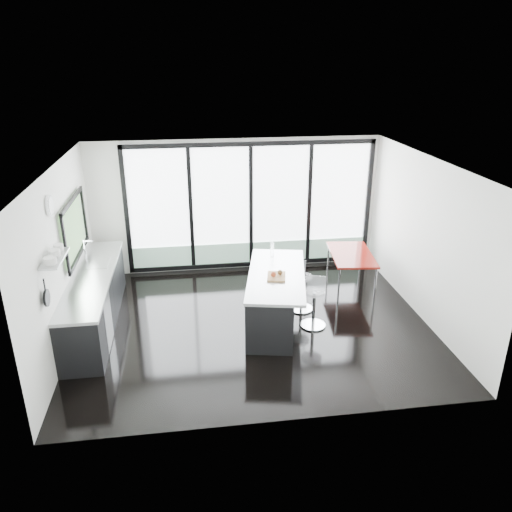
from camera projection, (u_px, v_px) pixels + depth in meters
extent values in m
cube|color=black|center=(253.00, 324.00, 8.68)|extent=(6.00, 5.00, 0.00)
cube|color=white|center=(252.00, 164.00, 7.62)|extent=(6.00, 5.00, 0.00)
cube|color=silver|center=(236.00, 206.00, 10.44)|extent=(6.00, 0.00, 2.80)
cube|color=white|center=(251.00, 206.00, 10.45)|extent=(5.00, 0.02, 2.50)
cube|color=slate|center=(251.00, 252.00, 10.80)|extent=(5.00, 0.02, 0.44)
cube|color=black|center=(191.00, 209.00, 10.25)|extent=(0.08, 0.04, 2.50)
cube|color=black|center=(251.00, 206.00, 10.41)|extent=(0.08, 0.04, 2.50)
cube|color=black|center=(309.00, 204.00, 10.58)|extent=(0.08, 0.04, 2.50)
cube|color=silver|center=(281.00, 326.00, 5.86)|extent=(6.00, 0.00, 2.80)
cube|color=silver|center=(62.00, 259.00, 7.75)|extent=(0.00, 5.00, 2.80)
cube|color=#4F7447|center=(73.00, 228.00, 8.51)|extent=(0.02, 1.60, 0.90)
cube|color=#AAADAF|center=(54.00, 258.00, 6.86)|extent=(0.25, 0.80, 0.03)
cylinder|color=white|center=(50.00, 206.00, 7.12)|extent=(0.04, 0.30, 0.30)
cylinder|color=black|center=(47.00, 298.00, 6.63)|extent=(0.03, 0.24, 0.24)
cube|color=silver|center=(426.00, 240.00, 8.54)|extent=(0.00, 5.00, 2.80)
cube|color=black|center=(95.00, 301.00, 8.53)|extent=(0.65, 3.20, 0.87)
cube|color=#AAADAF|center=(91.00, 277.00, 8.35)|extent=(0.69, 3.24, 0.05)
cube|color=#AAADAF|center=(96.00, 265.00, 8.81)|extent=(0.45, 0.48, 0.06)
cylinder|color=silver|center=(85.00, 253.00, 8.70)|extent=(0.02, 0.02, 0.44)
cube|color=#AAADAF|center=(108.00, 322.00, 7.89)|extent=(0.03, 0.60, 0.80)
cube|color=black|center=(272.00, 299.00, 8.61)|extent=(1.17, 2.28, 0.86)
cube|color=#AAADAF|center=(277.00, 275.00, 8.44)|extent=(1.37, 2.38, 0.05)
cube|color=#A2794B|center=(276.00, 277.00, 8.28)|extent=(0.37, 0.45, 0.03)
sphere|color=#993317|center=(273.00, 274.00, 8.22)|extent=(0.11, 0.11, 0.09)
sphere|color=brown|center=(280.00, 272.00, 8.31)|extent=(0.10, 0.10, 0.08)
cylinder|color=silver|center=(272.00, 250.00, 9.07)|extent=(0.08, 0.08, 0.28)
cylinder|color=silver|center=(314.00, 308.00, 8.49)|extent=(0.56, 0.56, 0.68)
cylinder|color=silver|center=(302.00, 293.00, 9.04)|extent=(0.55, 0.55, 0.68)
cube|color=maroon|center=(350.00, 271.00, 9.88)|extent=(0.94, 1.45, 0.73)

